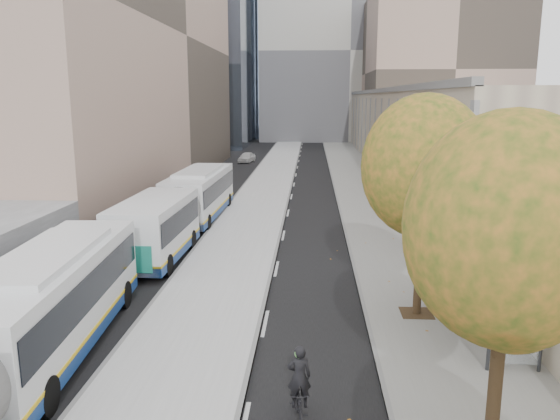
# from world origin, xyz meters

# --- Properties ---
(bus_platform) EXTENTS (4.25, 150.00, 0.15)m
(bus_platform) POSITION_xyz_m (-3.88, 35.00, 0.07)
(bus_platform) COLOR #A9A9A9
(bus_platform) RESTS_ON ground
(sidewalk) EXTENTS (4.75, 150.00, 0.08)m
(sidewalk) POSITION_xyz_m (4.12, 35.00, 0.04)
(sidewalk) COLOR gray
(sidewalk) RESTS_ON ground
(building_tan) EXTENTS (18.00, 92.00, 8.00)m
(building_tan) POSITION_xyz_m (15.50, 64.00, 4.00)
(building_tan) COLOR gray
(building_tan) RESTS_ON ground
(building_midrise) EXTENTS (24.00, 46.00, 25.00)m
(building_midrise) POSITION_xyz_m (-22.50, 41.00, 12.50)
(building_midrise) COLOR gray
(building_midrise) RESTS_ON ground
(building_far_block) EXTENTS (30.00, 18.00, 30.00)m
(building_far_block) POSITION_xyz_m (6.00, 96.00, 15.00)
(building_far_block) COLOR #AEABA2
(building_far_block) RESTS_ON ground
(bus_shelter) EXTENTS (1.90, 4.40, 2.53)m
(bus_shelter) POSITION_xyz_m (5.69, 10.96, 2.19)
(bus_shelter) COLOR #383A3F
(bus_shelter) RESTS_ON sidewalk
(tree_b) EXTENTS (4.00, 4.00, 6.97)m
(tree_b) POSITION_xyz_m (3.60, 5.00, 5.04)
(tree_b) COLOR black
(tree_b) RESTS_ON sidewalk
(tree_c) EXTENTS (4.20, 4.20, 7.28)m
(tree_c) POSITION_xyz_m (3.60, 13.00, 5.25)
(tree_c) COLOR black
(tree_c) RESTS_ON sidewalk
(bus_far) EXTENTS (2.99, 17.62, 2.93)m
(bus_far) POSITION_xyz_m (-7.21, 24.23, 1.60)
(bus_far) COLOR silver
(bus_far) RESTS_ON ground
(cyclist) EXTENTS (0.59, 1.55, 1.94)m
(cyclist) POSITION_xyz_m (-0.37, 6.33, 0.72)
(cyclist) COLOR black
(cyclist) RESTS_ON ground
(distant_car) EXTENTS (2.01, 3.71, 1.20)m
(distant_car) POSITION_xyz_m (-7.74, 58.41, 0.60)
(distant_car) COLOR silver
(distant_car) RESTS_ON ground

